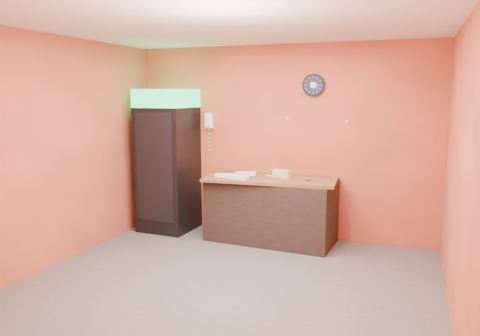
% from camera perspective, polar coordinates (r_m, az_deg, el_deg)
% --- Properties ---
extents(floor, '(4.50, 4.50, 0.00)m').
position_cam_1_polar(floor, '(5.41, -1.08, -13.75)').
color(floor, '#47474C').
rests_on(floor, ground).
extents(back_wall, '(4.50, 0.02, 2.80)m').
position_cam_1_polar(back_wall, '(6.92, 4.96, 3.24)').
color(back_wall, '#DC5A3E').
rests_on(back_wall, floor).
extents(left_wall, '(0.02, 4.00, 2.80)m').
position_cam_1_polar(left_wall, '(6.21, -20.82, 2.03)').
color(left_wall, '#DC5A3E').
rests_on(left_wall, floor).
extents(right_wall, '(0.02, 4.00, 2.80)m').
position_cam_1_polar(right_wall, '(4.71, 25.28, -0.30)').
color(right_wall, '#DC5A3E').
rests_on(right_wall, floor).
extents(ceiling, '(4.50, 4.00, 0.02)m').
position_cam_1_polar(ceiling, '(5.04, -1.17, 17.10)').
color(ceiling, white).
rests_on(ceiling, back_wall).
extents(beverage_cooler, '(0.79, 0.80, 2.16)m').
position_cam_1_polar(beverage_cooler, '(7.23, -8.91, 0.67)').
color(beverage_cooler, black).
rests_on(beverage_cooler, floor).
extents(prep_counter, '(1.82, 0.90, 0.89)m').
position_cam_1_polar(prep_counter, '(6.72, 3.77, -5.21)').
color(prep_counter, black).
rests_on(prep_counter, floor).
extents(wall_clock, '(0.31, 0.06, 0.31)m').
position_cam_1_polar(wall_clock, '(6.75, 8.96, 9.95)').
color(wall_clock, black).
rests_on(wall_clock, back_wall).
extents(wall_phone, '(0.13, 0.11, 0.23)m').
position_cam_1_polar(wall_phone, '(7.23, -3.80, 5.79)').
color(wall_phone, white).
rests_on(wall_phone, back_wall).
extents(butcher_paper, '(1.88, 0.98, 0.04)m').
position_cam_1_polar(butcher_paper, '(6.62, 3.82, -1.31)').
color(butcher_paper, brown).
rests_on(butcher_paper, prep_counter).
extents(sub_roll_stack, '(0.27, 0.16, 0.11)m').
position_cam_1_polar(sub_roll_stack, '(6.59, 5.11, -0.70)').
color(sub_roll_stack, beige).
rests_on(sub_roll_stack, butcher_paper).
extents(wrapped_sandwich_left, '(0.30, 0.19, 0.04)m').
position_cam_1_polar(wrapped_sandwich_left, '(6.65, -1.83, -0.89)').
color(wrapped_sandwich_left, silver).
rests_on(wrapped_sandwich_left, butcher_paper).
extents(wrapped_sandwich_mid, '(0.33, 0.18, 0.04)m').
position_cam_1_polar(wrapped_sandwich_mid, '(6.48, -0.30, -1.14)').
color(wrapped_sandwich_mid, silver).
rests_on(wrapped_sandwich_mid, butcher_paper).
extents(wrapped_sandwich_right, '(0.32, 0.18, 0.04)m').
position_cam_1_polar(wrapped_sandwich_right, '(6.80, 0.70, -0.66)').
color(wrapped_sandwich_right, silver).
rests_on(wrapped_sandwich_right, butcher_paper).
extents(kitchen_tool, '(0.06, 0.06, 0.06)m').
position_cam_1_polar(kitchen_tool, '(6.64, 4.39, -0.86)').
color(kitchen_tool, silver).
rests_on(kitchen_tool, butcher_paper).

